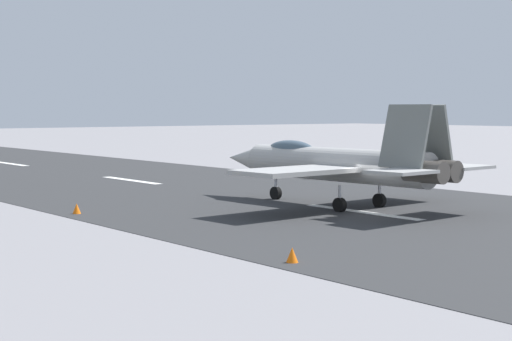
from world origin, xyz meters
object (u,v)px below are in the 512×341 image
fighter_jet (336,163)px  marker_cone_mid (77,209)px  crew_person (317,169)px  marker_cone_near (292,255)px

fighter_jet → marker_cone_mid: size_ratio=30.91×
crew_person → marker_cone_near: size_ratio=2.90×
crew_person → marker_cone_near: 34.46m
fighter_jet → marker_cone_near: (-10.98, 12.62, -2.12)m
crew_person → marker_cone_mid: size_ratio=2.90×
fighter_jet → marker_cone_mid: bearing=64.9°
fighter_jet → marker_cone_mid: (5.91, 12.62, -2.12)m
fighter_jet → crew_person: 17.92m
marker_cone_near → marker_cone_mid: same height
marker_cone_near → marker_cone_mid: 16.88m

